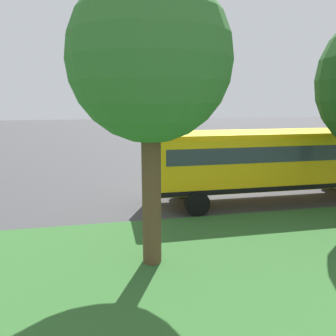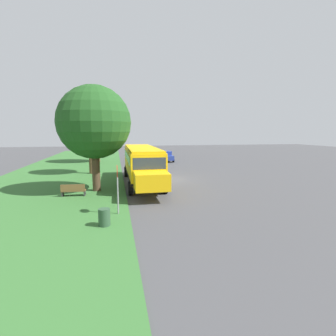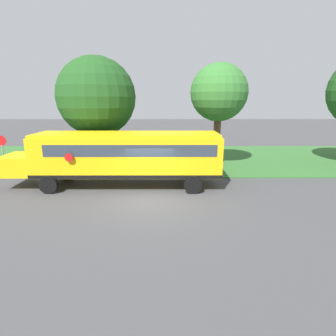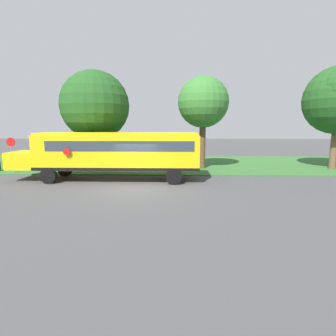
% 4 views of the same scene
% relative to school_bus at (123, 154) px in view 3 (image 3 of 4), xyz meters
% --- Properties ---
extents(ground_plane, '(120.00, 120.00, 0.00)m').
position_rel_school_bus_xyz_m(ground_plane, '(2.43, 1.65, -1.92)').
color(ground_plane, '#424244').
extents(grass_verge, '(12.00, 80.00, 0.08)m').
position_rel_school_bus_xyz_m(grass_verge, '(-7.57, 1.65, -1.88)').
color(grass_verge, '#33662D').
rests_on(grass_verge, ground).
extents(school_bus, '(2.84, 12.42, 3.16)m').
position_rel_school_bus_xyz_m(school_bus, '(0.00, 0.00, 0.00)').
color(school_bus, yellow).
rests_on(school_bus, ground).
extents(oak_tree_beside_bus, '(5.35, 5.35, 7.85)m').
position_rel_school_bus_xyz_m(oak_tree_beside_bus, '(-3.64, -2.16, 3.28)').
color(oak_tree_beside_bus, '#4C3826').
rests_on(oak_tree_beside_bus, ground).
extents(oak_tree_roadside_mid, '(4.12, 4.12, 7.56)m').
position_rel_school_bus_xyz_m(oak_tree_roadside_mid, '(-4.82, 6.23, 3.63)').
color(oak_tree_roadside_mid, brown).
rests_on(oak_tree_roadside_mid, ground).
extents(stop_sign, '(0.08, 0.68, 2.74)m').
position_rel_school_bus_xyz_m(stop_sign, '(-2.17, -8.31, -0.19)').
color(stop_sign, gray).
rests_on(stop_sign, ground).
extents(park_bench, '(1.63, 0.60, 0.92)m').
position_rel_school_bus_xyz_m(park_bench, '(-5.14, -3.73, -1.45)').
color(park_bench, brown).
rests_on(park_bench, ground).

